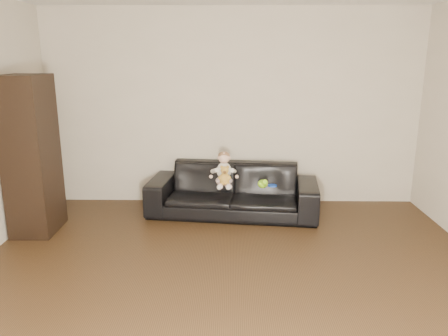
{
  "coord_description": "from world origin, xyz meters",
  "views": [
    {
      "loc": [
        -0.01,
        -3.09,
        1.99
      ],
      "look_at": [
        -0.1,
        2.15,
        0.63
      ],
      "focal_mm": 35.0,
      "sensor_mm": 36.0,
      "label": 1
    }
  ],
  "objects_px": {
    "baby": "(224,171)",
    "teddy_bear": "(225,176)",
    "toy_blue_disc": "(273,186)",
    "toy_green": "(263,184)",
    "sofa": "(233,190)",
    "cabinet": "(31,156)",
    "toy_rattle": "(263,185)"
  },
  "relations": [
    {
      "from": "sofa",
      "to": "cabinet",
      "type": "xyz_separation_m",
      "value": [
        -2.27,
        -0.6,
        0.58
      ]
    },
    {
      "from": "baby",
      "to": "toy_green",
      "type": "xyz_separation_m",
      "value": [
        0.47,
        -0.1,
        -0.14
      ]
    },
    {
      "from": "cabinet",
      "to": "toy_green",
      "type": "relative_size",
      "value": 12.16
    },
    {
      "from": "sofa",
      "to": "baby",
      "type": "distance_m",
      "value": 0.33
    },
    {
      "from": "toy_green",
      "to": "toy_rattle",
      "type": "height_order",
      "value": "toy_green"
    },
    {
      "from": "toy_green",
      "to": "toy_rattle",
      "type": "distance_m",
      "value": 0.03
    },
    {
      "from": "teddy_bear",
      "to": "toy_green",
      "type": "relative_size",
      "value": 1.62
    },
    {
      "from": "toy_green",
      "to": "sofa",
      "type": "bearing_deg",
      "value": 149.38
    },
    {
      "from": "cabinet",
      "to": "teddy_bear",
      "type": "bearing_deg",
      "value": 8.37
    },
    {
      "from": "teddy_bear",
      "to": "toy_rattle",
      "type": "bearing_deg",
      "value": -15.0
    },
    {
      "from": "cabinet",
      "to": "toy_green",
      "type": "distance_m",
      "value": 2.69
    },
    {
      "from": "toy_blue_disc",
      "to": "toy_rattle",
      "type": "bearing_deg",
      "value": -160.97
    },
    {
      "from": "baby",
      "to": "teddy_bear",
      "type": "height_order",
      "value": "baby"
    },
    {
      "from": "sofa",
      "to": "toy_rattle",
      "type": "xyz_separation_m",
      "value": [
        0.37,
        -0.19,
        0.13
      ]
    },
    {
      "from": "teddy_bear",
      "to": "toy_blue_disc",
      "type": "bearing_deg",
      "value": -12.4
    },
    {
      "from": "toy_blue_disc",
      "to": "toy_green",
      "type": "bearing_deg",
      "value": -151.4
    },
    {
      "from": "toy_rattle",
      "to": "teddy_bear",
      "type": "bearing_deg",
      "value": -172.99
    },
    {
      "from": "sofa",
      "to": "cabinet",
      "type": "distance_m",
      "value": 2.42
    },
    {
      "from": "cabinet",
      "to": "teddy_bear",
      "type": "relative_size",
      "value": 7.5
    },
    {
      "from": "cabinet",
      "to": "toy_rattle",
      "type": "bearing_deg",
      "value": 7.95
    },
    {
      "from": "cabinet",
      "to": "sofa",
      "type": "bearing_deg",
      "value": 13.89
    },
    {
      "from": "cabinet",
      "to": "toy_blue_disc",
      "type": "height_order",
      "value": "cabinet"
    },
    {
      "from": "teddy_bear",
      "to": "sofa",
      "type": "bearing_deg",
      "value": 45.63
    },
    {
      "from": "cabinet",
      "to": "toy_blue_disc",
      "type": "relative_size",
      "value": 16.1
    },
    {
      "from": "cabinet",
      "to": "baby",
      "type": "height_order",
      "value": "cabinet"
    },
    {
      "from": "cabinet",
      "to": "teddy_bear",
      "type": "xyz_separation_m",
      "value": [
        2.17,
        0.36,
        -0.32
      ]
    },
    {
      "from": "sofa",
      "to": "toy_green",
      "type": "height_order",
      "value": "sofa"
    },
    {
      "from": "sofa",
      "to": "toy_blue_disc",
      "type": "distance_m",
      "value": 0.52
    },
    {
      "from": "teddy_bear",
      "to": "cabinet",
      "type": "bearing_deg",
      "value": 167.36
    },
    {
      "from": "baby",
      "to": "toy_blue_disc",
      "type": "height_order",
      "value": "baby"
    },
    {
      "from": "toy_green",
      "to": "toy_rattle",
      "type": "xyz_separation_m",
      "value": [
        0.01,
        0.03,
        -0.02
      ]
    },
    {
      "from": "teddy_bear",
      "to": "toy_blue_disc",
      "type": "height_order",
      "value": "teddy_bear"
    }
  ]
}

